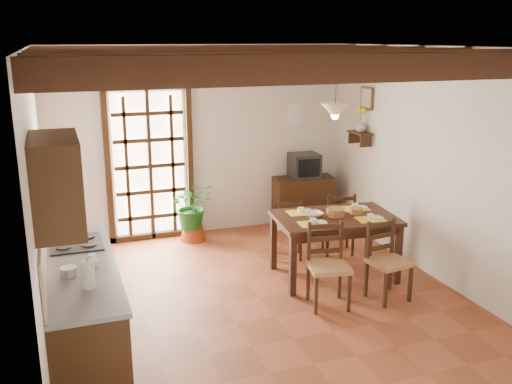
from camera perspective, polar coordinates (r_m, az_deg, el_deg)
name	(u,v)px	position (r m, az deg, el deg)	size (l,w,h in m)	color
ground_plane	(260,298)	(6.66, 0.35, -10.53)	(5.00, 5.00, 0.00)	brown
room_shell	(260,142)	(6.10, 0.38, 5.03)	(4.52, 5.02, 2.81)	silver
ceiling_beams	(260,58)	(6.01, 0.40, 13.27)	(4.50, 4.34, 0.20)	black
french_door	(150,161)	(8.36, -10.60, 3.10)	(1.26, 0.11, 2.32)	white
kitchen_counter	(83,309)	(5.59, -16.95, -11.15)	(0.64, 2.25, 1.38)	black
upper_cabinet	(57,183)	(4.46, -19.32, 0.81)	(0.35, 0.80, 0.70)	black
range_hood	(58,164)	(5.71, -19.18, 2.64)	(0.38, 0.60, 0.54)	white
counter_items	(78,257)	(5.48, -17.39, -6.18)	(0.50, 1.43, 0.25)	black
dining_table	(335,224)	(7.05, 7.88, -3.18)	(1.53, 1.07, 0.79)	#331910
chair_near_left	(328,281)	(6.43, 7.21, -8.80)	(0.50, 0.48, 0.93)	#AB7949
chair_near_right	(387,275)	(6.71, 13.01, -8.10)	(0.47, 0.45, 0.90)	#AB7949
chair_far_left	(288,239)	(7.73, 3.19, -4.68)	(0.49, 0.48, 0.84)	#AB7949
chair_far_right	(338,234)	(7.97, 8.20, -4.14)	(0.49, 0.48, 0.88)	#AB7949
table_setting	(335,211)	(7.00, 7.93, -1.89)	(1.06, 0.70, 0.10)	yellow
table_bowl	(314,214)	(6.97, 5.79, -2.23)	(0.22, 0.22, 0.05)	white
sideboard	(303,202)	(9.00, 4.77, -0.96)	(0.93, 0.42, 0.79)	black
crt_tv	(304,165)	(8.86, 4.86, 2.66)	(0.45, 0.42, 0.37)	black
fuse_box	(296,114)	(8.94, 4.01, 7.82)	(0.25, 0.03, 0.32)	white
plant_pot	(193,233)	(8.48, -6.32, -4.06)	(0.39, 0.39, 0.24)	maroon
potted_plant	(192,203)	(8.34, -6.41, -1.07)	(1.61, 1.38, 1.80)	#144C19
wall_shelf	(360,135)	(8.48, 10.36, 5.58)	(0.20, 0.42, 0.20)	black
shelf_vase	(360,126)	(8.46, 10.40, 6.51)	(0.15, 0.15, 0.15)	#B2BFB2
shelf_flowers	(361,112)	(8.43, 10.47, 7.91)	(0.14, 0.14, 0.36)	yellow
framed_picture	(367,98)	(8.45, 11.03, 9.21)	(0.03, 0.32, 0.32)	brown
pendant_lamp	(335,109)	(6.84, 7.92, 8.22)	(0.36, 0.36, 0.84)	black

